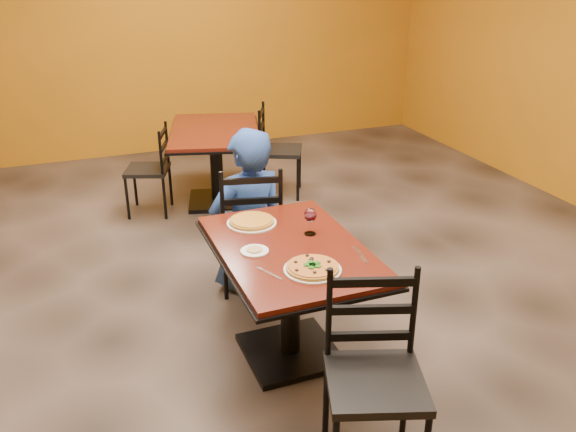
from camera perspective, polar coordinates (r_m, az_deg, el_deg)
name	(u,v)px	position (r m, az deg, el deg)	size (l,w,h in m)	color
floor	(264,313)	(4.28, -2.25, -9.08)	(7.00, 8.00, 0.01)	black
wall_back	(149,27)	(7.55, -12.91, 16.91)	(7.00, 0.01, 3.00)	#B66E14
table_main	(291,276)	(3.59, 0.24, -5.63)	(0.83, 1.23, 0.75)	#58170D
table_second	(216,149)	(5.94, -6.79, 6.29)	(1.15, 1.44, 0.75)	#58170D
chair_main_near	(376,384)	(2.92, 8.20, -15.27)	(0.44, 0.44, 0.98)	black
chair_main_far	(250,225)	(4.42, -3.56, -0.82)	(0.44, 0.44, 0.97)	black
chair_second_left	(147,170)	(5.86, -13.03, 4.20)	(0.38, 0.38, 0.84)	black
chair_second_right	(280,151)	(6.16, -0.72, 6.10)	(0.41, 0.41, 0.91)	black
diner	(248,209)	(4.39, -3.78, 0.64)	(0.60, 0.40, 1.21)	navy
plate_main	(313,270)	(3.25, 2.31, -5.04)	(0.31, 0.31, 0.01)	white
pizza_main	(313,267)	(3.24, 2.32, -4.79)	(0.28, 0.28, 0.02)	maroon
plate_far	(252,223)	(3.79, -3.42, -0.65)	(0.31, 0.31, 0.01)	white
pizza_far	(252,221)	(3.79, -3.42, -0.43)	(0.28, 0.28, 0.02)	gold
side_plate	(255,251)	(3.44, -3.14, -3.29)	(0.16, 0.16, 0.01)	white
dip	(255,250)	(3.44, -3.15, -3.15)	(0.09, 0.09, 0.01)	tan
wine_glass	(310,220)	(3.62, 2.10, -0.40)	(0.08, 0.08, 0.18)	white
fork	(269,273)	(3.22, -1.76, -5.38)	(0.01, 0.19, 0.00)	silver
knife	(360,254)	(3.43, 6.79, -3.57)	(0.01, 0.21, 0.00)	silver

